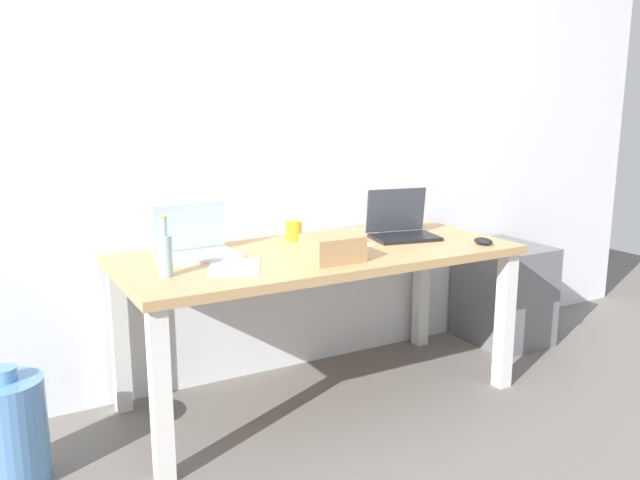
# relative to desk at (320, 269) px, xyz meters

# --- Properties ---
(ground_plane) EXTENTS (8.00, 8.00, 0.00)m
(ground_plane) POSITION_rel_desk_xyz_m (0.00, 0.00, -0.64)
(ground_plane) COLOR slate
(back_wall) EXTENTS (5.20, 0.08, 2.60)m
(back_wall) POSITION_rel_desk_xyz_m (0.00, 0.45, 0.66)
(back_wall) COLOR white
(back_wall) RESTS_ON ground
(desk) EXTENTS (1.83, 0.78, 0.73)m
(desk) POSITION_rel_desk_xyz_m (0.00, 0.00, 0.00)
(desk) COLOR tan
(desk) RESTS_ON ground
(laptop_left) EXTENTS (0.35, 0.24, 0.23)m
(laptop_left) POSITION_rel_desk_xyz_m (-0.54, 0.16, 0.14)
(laptop_left) COLOR silver
(laptop_left) RESTS_ON desk
(laptop_right) EXTENTS (0.36, 0.29, 0.24)m
(laptop_right) POSITION_rel_desk_xyz_m (0.50, 0.05, 0.14)
(laptop_right) COLOR black
(laptop_right) RESTS_ON desk
(beer_bottle) EXTENTS (0.06, 0.06, 0.24)m
(beer_bottle) POSITION_rel_desk_xyz_m (-0.75, -0.09, 0.18)
(beer_bottle) COLOR #99B7C1
(beer_bottle) RESTS_ON desk
(computer_mouse) EXTENTS (0.08, 0.11, 0.03)m
(computer_mouse) POSITION_rel_desk_xyz_m (0.74, -0.27, 0.11)
(computer_mouse) COLOR black
(computer_mouse) RESTS_ON desk
(cardboard_box) EXTENTS (0.23, 0.19, 0.11)m
(cardboard_box) POSITION_rel_desk_xyz_m (-0.05, -0.19, 0.14)
(cardboard_box) COLOR tan
(cardboard_box) RESTS_ON desk
(coffee_mug) EXTENTS (0.08, 0.08, 0.09)m
(coffee_mug) POSITION_rel_desk_xyz_m (0.00, 0.27, 0.14)
(coffee_mug) COLOR gold
(coffee_mug) RESTS_ON desk
(paper_sheet_front_left) EXTENTS (0.31, 0.36, 0.00)m
(paper_sheet_front_left) POSITION_rel_desk_xyz_m (-0.46, -0.11, 0.09)
(paper_sheet_front_left) COLOR white
(paper_sheet_front_left) RESTS_ON desk
(paper_sheet_near_back) EXTENTS (0.30, 0.35, 0.00)m
(paper_sheet_near_back) POSITION_rel_desk_xyz_m (0.14, 0.08, 0.09)
(paper_sheet_near_back) COLOR white
(paper_sheet_near_back) RESTS_ON desk
(water_cooler_jug) EXTENTS (0.27, 0.27, 0.45)m
(water_cooler_jug) POSITION_rel_desk_xyz_m (-1.35, -0.05, -0.43)
(water_cooler_jug) COLOR #598CC6
(water_cooler_jug) RESTS_ON ground
(filing_cabinet) EXTENTS (0.40, 0.48, 0.58)m
(filing_cabinet) POSITION_rel_desk_xyz_m (1.32, 0.14, -0.35)
(filing_cabinet) COLOR slate
(filing_cabinet) RESTS_ON ground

